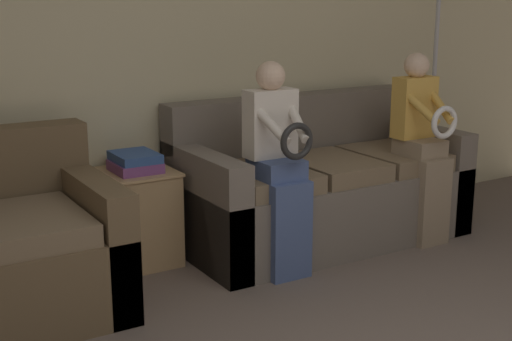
# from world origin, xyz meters

# --- Properties ---
(wall_back) EXTENTS (7.02, 0.06, 2.55)m
(wall_back) POSITION_xyz_m (0.00, 3.14, 1.27)
(wall_back) COLOR beige
(wall_back) RESTS_ON ground_plane
(couch_main) EXTENTS (1.89, 0.90, 0.93)m
(couch_main) POSITION_xyz_m (0.98, 2.67, 0.34)
(couch_main) COLOR #70665B
(couch_main) RESTS_ON ground_plane
(child_left_seated) EXTENTS (0.30, 0.37, 1.23)m
(child_left_seated) POSITION_xyz_m (0.42, 2.30, 0.68)
(child_left_seated) COLOR #475B8E
(child_left_seated) RESTS_ON ground_plane
(child_right_seated) EXTENTS (0.29, 0.37, 1.23)m
(child_right_seated) POSITION_xyz_m (1.53, 2.30, 0.68)
(child_right_seated) COLOR gray
(child_right_seated) RESTS_ON ground_plane
(side_shelf) EXTENTS (0.47, 0.45, 0.58)m
(side_shelf) POSITION_xyz_m (-0.24, 2.86, 0.30)
(side_shelf) COLOR tan
(side_shelf) RESTS_ON ground_plane
(book_stack) EXTENTS (0.26, 0.30, 0.11)m
(book_stack) POSITION_xyz_m (-0.23, 2.85, 0.63)
(book_stack) COLOR #7A4284
(book_stack) RESTS_ON side_shelf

